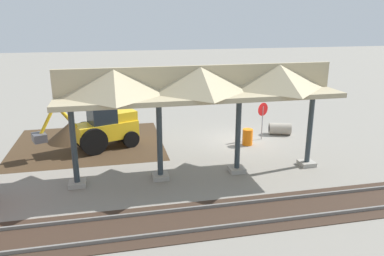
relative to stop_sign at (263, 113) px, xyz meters
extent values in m
plane|color=gray|center=(1.16, -0.03, -1.55)|extent=(120.00, 120.00, 0.00)
cube|color=#42301E|center=(9.75, -1.31, -1.54)|extent=(8.09, 7.00, 0.01)
cube|color=#9E998E|center=(-0.57, 4.19, -1.45)|extent=(0.70, 0.70, 0.20)
cylinder|color=#2D383D|center=(-0.57, 4.19, 0.25)|extent=(0.24, 0.24, 3.60)
cube|color=#9E998E|center=(2.94, 4.19, -1.45)|extent=(0.70, 0.70, 0.20)
cylinder|color=#2D383D|center=(2.94, 4.19, 0.25)|extent=(0.24, 0.24, 3.60)
cube|color=#9E998E|center=(6.46, 4.19, -1.45)|extent=(0.70, 0.70, 0.20)
cylinder|color=#2D383D|center=(6.46, 4.19, 0.25)|extent=(0.24, 0.24, 3.60)
cube|color=#9E998E|center=(9.97, 4.19, -1.45)|extent=(0.70, 0.70, 0.20)
cylinder|color=#2D383D|center=(9.97, 4.19, 0.25)|extent=(0.24, 0.24, 3.60)
cube|color=tan|center=(4.70, 4.19, 2.15)|extent=(11.73, 3.20, 0.20)
cube|color=tan|center=(4.70, 4.19, 2.80)|extent=(11.73, 0.20, 1.10)
pyramid|color=tan|center=(1.19, 4.19, 2.80)|extent=(3.16, 3.20, 1.10)
pyramid|color=tan|center=(4.70, 4.19, 2.80)|extent=(3.16, 3.20, 1.10)
pyramid|color=tan|center=(8.21, 4.19, 2.80)|extent=(3.16, 3.20, 1.10)
cube|color=slate|center=(1.16, 7.25, -1.47)|extent=(60.00, 0.08, 0.15)
cube|color=slate|center=(1.16, 8.68, -1.47)|extent=(60.00, 0.08, 0.15)
cube|color=#38281E|center=(1.16, 7.96, -1.53)|extent=(60.00, 2.58, 0.03)
cylinder|color=gray|center=(0.00, 0.00, -0.56)|extent=(0.06, 0.06, 1.97)
cylinder|color=red|center=(0.00, 0.00, 0.23)|extent=(0.70, 0.34, 0.76)
cube|color=yellow|center=(8.71, -0.47, -0.58)|extent=(3.45, 2.35, 0.90)
cube|color=#1E262D|center=(8.89, -0.40, 0.57)|extent=(1.63, 1.55, 1.40)
cube|color=yellow|center=(7.75, -0.83, 0.12)|extent=(1.46, 1.43, 0.50)
cylinder|color=black|center=(9.86, -0.80, -0.85)|extent=(1.42, 0.77, 1.40)
cylinder|color=black|center=(9.35, 0.54, -0.85)|extent=(1.42, 0.77, 1.40)
cylinder|color=black|center=(7.92, -1.46, -1.10)|extent=(0.95, 0.60, 0.90)
cylinder|color=black|center=(7.46, -0.24, -1.10)|extent=(0.95, 0.60, 0.90)
cylinder|color=yellow|center=(10.63, 0.26, 0.53)|extent=(1.06, 0.54, 1.41)
cylinder|color=yellow|center=(11.48, 0.58, 0.41)|extent=(1.03, 0.51, 1.63)
cube|color=#47474C|center=(11.90, 0.74, -0.37)|extent=(0.84, 0.96, 0.40)
cone|color=#42301E|center=(10.80, -2.15, -1.55)|extent=(5.08, 5.08, 2.05)
cylinder|color=#9E9384|center=(-1.42, -0.61, -1.20)|extent=(1.42, 1.04, 0.70)
cylinder|color=black|center=(-0.81, -0.79, -1.20)|extent=(0.15, 0.44, 0.46)
cylinder|color=orange|center=(1.15, 0.75, -1.10)|extent=(0.56, 0.56, 0.90)
camera|label=1|loc=(8.35, 19.23, 5.30)|focal=35.00mm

